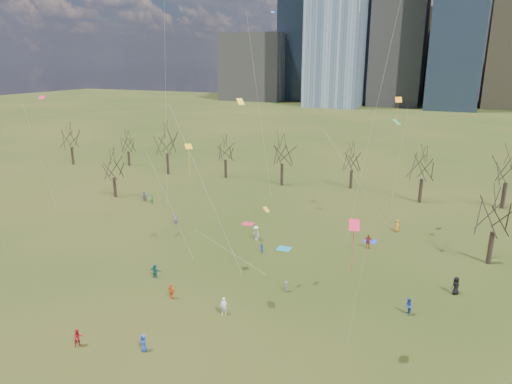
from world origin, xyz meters
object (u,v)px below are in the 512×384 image
at_px(blanket_teal, 284,249).
at_px(blanket_navy, 370,241).
at_px(person_1, 224,306).
at_px(person_4, 172,291).
at_px(person_0, 144,343).
at_px(person_2, 78,338).
at_px(blanket_crimson, 248,224).

bearing_deg(blanket_teal, blanket_navy, 35.67).
relative_size(blanket_teal, person_1, 0.95).
bearing_deg(person_4, blanket_teal, -97.43).
distance_m(blanket_teal, blanket_navy, 11.30).
distance_m(person_0, person_1, 7.99).
distance_m(blanket_teal, person_1, 16.20).
xyz_separation_m(blanket_navy, person_2, (-17.56, -31.59, 0.75)).
relative_size(blanket_navy, person_4, 1.04).
bearing_deg(blanket_crimson, person_0, -81.43).
bearing_deg(blanket_crimson, person_2, -91.33).
height_order(blanket_teal, person_1, person_1).
relative_size(blanket_navy, person_2, 1.04).
distance_m(person_2, person_4, 9.74).
bearing_deg(blanket_navy, person_2, -119.07).
bearing_deg(person_4, blanket_navy, -111.10).
bearing_deg(person_0, blanket_crimson, 123.40).
height_order(person_1, person_4, person_1).
distance_m(blanket_teal, person_0, 23.66).
height_order(blanket_teal, person_0, person_0).
bearing_deg(person_0, blanket_navy, 92.45).
height_order(blanket_crimson, person_0, person_0).
xyz_separation_m(blanket_crimson, person_1, (7.82, -22.38, 0.83)).
relative_size(blanket_teal, blanket_navy, 1.00).
xyz_separation_m(person_0, person_1, (3.35, 7.26, 0.12)).
xyz_separation_m(blanket_teal, person_0, (-3.19, -23.44, 0.71)).
bearing_deg(blanket_teal, person_0, -97.75).
xyz_separation_m(person_1, person_4, (-5.93, 0.56, -0.07)).
bearing_deg(blanket_navy, blanket_crimson, -178.70).
distance_m(person_0, person_2, 5.43).
bearing_deg(person_2, person_1, -15.06).
distance_m(person_0, person_4, 8.23).
xyz_separation_m(person_2, person_4, (2.62, 9.38, 0.00)).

